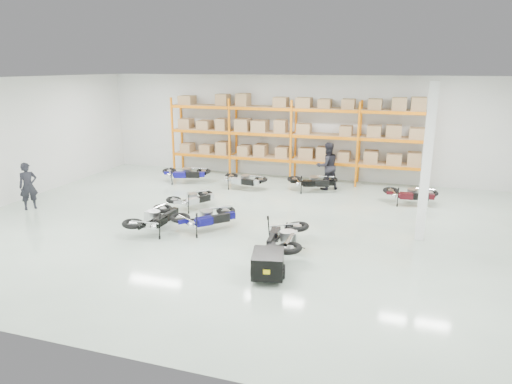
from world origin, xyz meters
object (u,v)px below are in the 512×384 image
(moto_touring_right, at_px, (285,232))
(moto_back_d, at_px, (411,191))
(trailer, at_px, (268,264))
(moto_back_a, at_px, (185,170))
(moto_silver_left, at_px, (193,195))
(person_back, at_px, (327,166))
(moto_black_far_left, at_px, (155,214))
(moto_back_c, at_px, (313,178))
(moto_blue_centre, at_px, (206,213))
(moto_back_b, at_px, (243,177))
(person_left, at_px, (28,186))

(moto_touring_right, distance_m, moto_back_d, 6.61)
(trailer, height_order, moto_back_a, moto_back_a)
(moto_silver_left, xyz_separation_m, person_back, (4.08, 4.07, 0.49))
(moto_black_far_left, height_order, moto_touring_right, moto_touring_right)
(moto_black_far_left, xyz_separation_m, trailer, (4.16, -2.03, -0.19))
(moto_black_far_left, distance_m, moto_back_c, 7.05)
(trailer, bearing_deg, moto_blue_centre, 124.21)
(moto_back_b, xyz_separation_m, moto_back_c, (2.78, 0.48, 0.03))
(person_back, bearing_deg, moto_touring_right, 56.21)
(moto_silver_left, distance_m, moto_back_c, 5.06)
(moto_blue_centre, bearing_deg, moto_back_d, -97.17)
(moto_back_c, height_order, person_back, person_back)
(moto_touring_right, height_order, person_back, person_back)
(trailer, relative_size, moto_back_b, 0.97)
(moto_back_a, relative_size, person_left, 1.09)
(moto_blue_centre, height_order, moto_black_far_left, moto_black_far_left)
(moto_black_far_left, xyz_separation_m, moto_back_b, (0.91, 5.53, -0.06))
(moto_blue_centre, xyz_separation_m, moto_silver_left, (-1.36, 1.90, -0.07))
(moto_blue_centre, xyz_separation_m, trailer, (2.72, -2.59, -0.17))
(moto_touring_right, distance_m, moto_back_a, 8.59)
(moto_back_b, bearing_deg, moto_blue_centre, -164.76)
(moto_blue_centre, height_order, moto_back_d, moto_blue_centre)
(moto_touring_right, relative_size, moto_back_a, 1.08)
(moto_back_d, relative_size, person_left, 1.01)
(person_back, bearing_deg, moto_back_b, -16.76)
(moto_back_a, bearing_deg, moto_silver_left, -165.40)
(moto_back_c, relative_size, person_left, 1.05)
(moto_silver_left, relative_size, moto_touring_right, 0.81)
(person_back, bearing_deg, moto_back_a, -26.37)
(moto_blue_centre, height_order, moto_back_c, moto_blue_centre)
(moto_touring_right, bearing_deg, moto_silver_left, 139.42)
(trailer, height_order, person_back, person_back)
(moto_back_d, bearing_deg, person_back, 66.21)
(moto_blue_centre, relative_size, person_left, 1.09)
(person_back, bearing_deg, moto_back_d, 125.95)
(moto_back_c, height_order, moto_back_d, moto_back_c)
(person_left, bearing_deg, moto_touring_right, -60.37)
(person_left, bearing_deg, trailer, -69.60)
(moto_touring_right, distance_m, moto_back_c, 6.46)
(moto_silver_left, relative_size, person_left, 0.95)
(moto_black_far_left, bearing_deg, moto_back_b, -95.04)
(moto_black_far_left, distance_m, trailer, 4.63)
(moto_blue_centre, height_order, person_back, person_back)
(moto_black_far_left, distance_m, moto_touring_right, 4.19)
(moto_blue_centre, xyz_separation_m, person_back, (2.72, 5.97, 0.41))
(moto_black_far_left, bearing_deg, moto_back_c, -117.22)
(person_left, bearing_deg, moto_back_d, -33.70)
(moto_blue_centre, relative_size, trailer, 1.13)
(moto_back_d, bearing_deg, moto_silver_left, 107.86)
(trailer, relative_size, person_back, 0.83)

